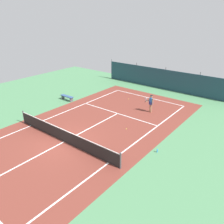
% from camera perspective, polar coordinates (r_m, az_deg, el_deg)
% --- Properties ---
extents(ground_plane, '(36.00, 36.00, 0.00)m').
position_cam_1_polar(ground_plane, '(17.00, -11.76, -7.24)').
color(ground_plane, '#4C8456').
extents(court_surface, '(11.02, 26.60, 0.01)m').
position_cam_1_polar(court_surface, '(17.00, -11.76, -7.23)').
color(court_surface, brown).
rests_on(court_surface, ground).
extents(tennis_net, '(10.12, 0.10, 1.10)m').
position_cam_1_polar(tennis_net, '(16.75, -11.91, -5.74)').
color(tennis_net, black).
rests_on(tennis_net, ground).
extents(back_fence, '(16.30, 0.98, 2.70)m').
position_cam_1_polar(back_fence, '(28.95, 13.29, 7.05)').
color(back_fence, '#1E3D4C').
rests_on(back_fence, ground).
extents(tennis_player, '(0.85, 0.63, 1.64)m').
position_cam_1_polar(tennis_player, '(21.41, 9.64, 2.38)').
color(tennis_player, '#9E7051').
rests_on(tennis_player, ground).
extents(tennis_ball_near_player, '(0.07, 0.07, 0.07)m').
position_cam_1_polar(tennis_ball_near_player, '(18.36, 3.58, -4.19)').
color(tennis_ball_near_player, '#CCDB33').
rests_on(tennis_ball_near_player, ground).
extents(tennis_ball_midcourt, '(0.07, 0.07, 0.07)m').
position_cam_1_polar(tennis_ball_midcourt, '(24.70, 4.17, 3.25)').
color(tennis_ball_midcourt, '#CCDB33').
rests_on(tennis_ball_midcourt, ground).
extents(courtside_bench, '(1.60, 0.40, 0.49)m').
position_cam_1_polar(courtside_bench, '(24.70, -11.14, 3.70)').
color(courtside_bench, '#335184').
rests_on(courtside_bench, ground).
extents(water_bottle, '(0.08, 0.08, 0.24)m').
position_cam_1_polar(water_bottle, '(15.73, 11.19, -9.42)').
color(water_bottle, '#338CD8').
rests_on(water_bottle, ground).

